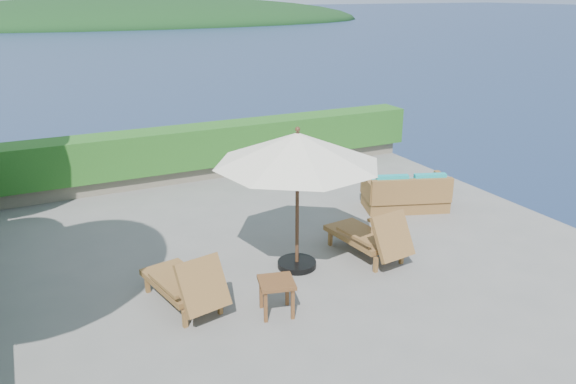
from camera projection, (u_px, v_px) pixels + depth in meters
name	position (u px, v px, depth m)	size (l,w,h in m)	color
ground	(293.00, 266.00, 9.94)	(12.00, 12.00, 0.00)	slate
foundation	(292.00, 341.00, 10.47)	(12.00, 12.00, 3.00)	#504940
offshore_island	(132.00, 23.00, 139.68)	(126.00, 57.60, 12.60)	black
planter_wall_far	(197.00, 171.00, 14.62)	(12.00, 0.60, 0.36)	gray
hedge_far	(196.00, 146.00, 14.39)	(12.40, 0.90, 1.00)	#1C4D16
patio_umbrella	(298.00, 150.00, 9.21)	(3.33, 3.33, 2.54)	black
lounge_left	(186.00, 283.00, 8.54)	(1.03, 1.81, 0.98)	brown
lounge_right	(371.00, 236.00, 10.15)	(0.92, 1.82, 1.01)	brown
side_table	(277.00, 287.00, 8.35)	(0.63, 0.63, 0.55)	brown
wicker_loveseat	(406.00, 194.00, 12.44)	(2.02, 1.48, 0.90)	brown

